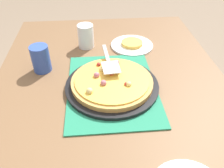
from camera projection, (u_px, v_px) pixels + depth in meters
dining_table at (112, 107)px, 1.03m from camera, size 1.40×1.00×0.75m
placemat at (112, 87)px, 0.96m from camera, size 0.48×0.36×0.01m
pizza_pan at (112, 85)px, 0.95m from camera, size 0.38×0.38×0.01m
pizza at (112, 81)px, 0.94m from camera, size 0.33×0.33×0.05m
plate_near_left at (132, 45)px, 1.23m from camera, size 0.22×0.22×0.01m
served_slice_left at (132, 43)px, 1.22m from camera, size 0.11×0.11×0.02m
cup_near at (41, 59)px, 1.02m from camera, size 0.08×0.08×0.12m
cup_far at (86, 36)px, 1.19m from camera, size 0.08×0.08×0.12m
pizza_server at (108, 61)px, 0.99m from camera, size 0.23×0.08×0.01m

